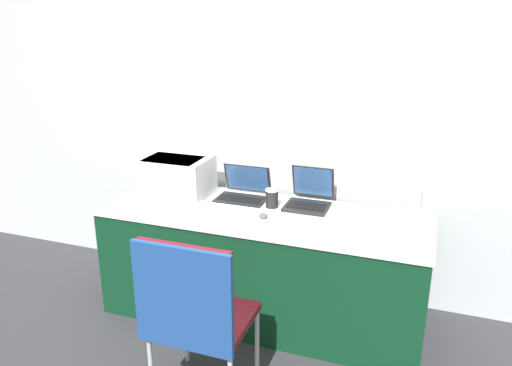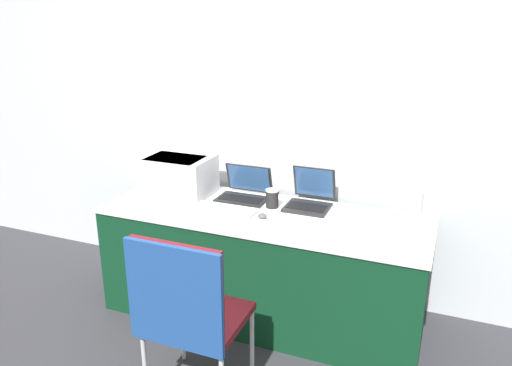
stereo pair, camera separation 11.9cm
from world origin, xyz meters
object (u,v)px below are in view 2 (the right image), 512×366
object	(u,v)px
coffee_cup	(272,198)
metal_pitcher	(415,205)
printer	(178,174)
laptop_left	(244,192)
external_keyboard	(224,210)
chair	(186,306)
mouse	(262,216)
laptop_right	(310,198)

from	to	relation	value
coffee_cup	metal_pitcher	size ratio (longest dim) A/B	0.55
printer	coffee_cup	world-z (taller)	printer
laptop_left	external_keyboard	size ratio (longest dim) A/B	0.79
laptop_left	metal_pitcher	world-z (taller)	metal_pitcher
printer	external_keyboard	world-z (taller)	printer
laptop_left	external_keyboard	bearing A→B (deg)	-96.69
metal_pitcher	chair	world-z (taller)	chair
external_keyboard	mouse	size ratio (longest dim) A/B	7.43
printer	coffee_cup	xyz separation A→B (m)	(0.69, 0.00, -0.08)
laptop_left	metal_pitcher	xyz separation A→B (m)	(1.10, 0.04, 0.05)
mouse	metal_pitcher	distance (m)	0.92
printer	chair	bearing A→B (deg)	-58.74
coffee_cup	metal_pitcher	world-z (taller)	metal_pitcher
laptop_right	chair	distance (m)	1.20
coffee_cup	external_keyboard	bearing A→B (deg)	-145.01
metal_pitcher	chair	size ratio (longest dim) A/B	0.23
printer	laptop_right	world-z (taller)	printer
external_keyboard	metal_pitcher	distance (m)	1.17
laptop_right	printer	bearing A→B (deg)	-172.73
coffee_cup	chair	world-z (taller)	chair
mouse	printer	bearing A→B (deg)	164.49
laptop_right	external_keyboard	xyz separation A→B (m)	(-0.48, -0.30, -0.04)
external_keyboard	coffee_cup	xyz separation A→B (m)	(0.26, 0.18, 0.05)
laptop_right	chair	bearing A→B (deg)	-103.82
mouse	metal_pitcher	size ratio (longest dim) A/B	0.25
external_keyboard	mouse	world-z (taller)	mouse
laptop_right	metal_pitcher	xyz separation A→B (m)	(0.65, 0.00, 0.05)
coffee_cup	laptop_left	bearing A→B (deg)	160.82
laptop_left	mouse	distance (m)	0.37
external_keyboard	laptop_right	bearing A→B (deg)	31.61
laptop_right	metal_pitcher	world-z (taller)	laptop_right
external_keyboard	metal_pitcher	size ratio (longest dim) A/B	1.88
laptop_left	chair	world-z (taller)	chair
laptop_left	metal_pitcher	bearing A→B (deg)	1.90
laptop_left	mouse	xyz separation A→B (m)	(0.24, -0.28, -0.03)
external_keyboard	coffee_cup	bearing A→B (deg)	34.99
laptop_right	mouse	distance (m)	0.38
metal_pitcher	chair	xyz separation A→B (m)	(-0.93, -1.15, -0.24)
printer	laptop_left	distance (m)	0.48
laptop_right	mouse	size ratio (longest dim) A/B	5.62
laptop_left	laptop_right	distance (m)	0.45
laptop_right	mouse	xyz separation A→B (m)	(-0.21, -0.31, -0.04)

